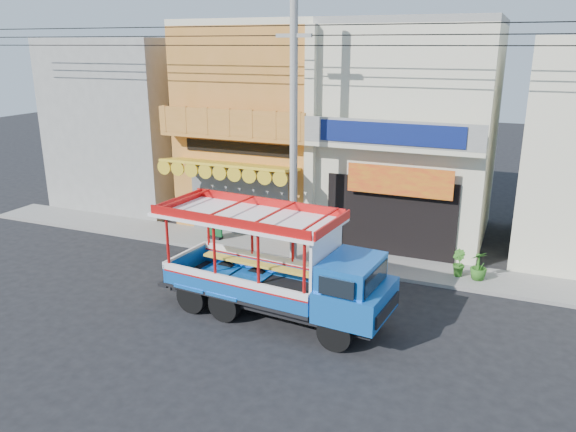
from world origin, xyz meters
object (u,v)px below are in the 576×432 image
Objects in this scene: green_sign at (215,228)px; potted_plant_b at (458,263)px; songthaew_truck at (289,270)px; potted_plant_c at (479,266)px; utility_pole at (298,118)px.

potted_plant_b is at bearing -0.64° from green_sign.
songthaew_truck is 7.17m from green_sign.
songthaew_truck is at bearing -43.32° from green_sign.
potted_plant_c is (0.65, -0.08, 0.04)m from potted_plant_b.
green_sign is 1.06× the size of potted_plant_c.
green_sign is at bearing 168.73° from utility_pole.
utility_pole is at bearing -11.27° from green_sign.
songthaew_truck is at bearing -70.88° from utility_pole.
songthaew_truck reaches higher than potted_plant_c.
potted_plant_b is at bearing 50.46° from songthaew_truck.
songthaew_truck is 6.62m from potted_plant_c.
potted_plant_c reaches higher than potted_plant_b.
potted_plant_b is (5.37, 0.64, -4.48)m from utility_pole.
potted_plant_b is 0.92× the size of potted_plant_c.
green_sign is (-3.74, 0.74, -4.49)m from utility_pole.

